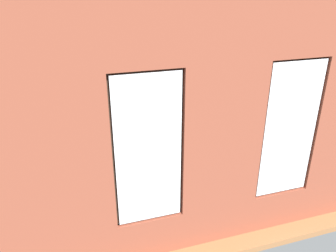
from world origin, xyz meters
The scene contains 17 objects.
ground_plane centered at (0.00, 0.00, -0.05)m, with size 7.27×5.55×0.10m, color #99663D.
brick_wall_with_windows centered at (0.00, 2.39, 1.75)m, with size 6.67×0.30×3.50m.
couch_by_window centered at (0.80, 1.74, 0.33)m, with size 2.03×0.87×0.80m.
couch_left centered at (-2.64, 0.71, 0.33)m, with size 0.95×1.96×0.80m.
coffee_table centered at (0.35, -0.27, 0.37)m, with size 1.41×0.73×0.42m.
cup_ceramic centered at (0.35, -0.27, 0.47)m, with size 0.09×0.09×0.10m, color #B23D38.
candle_jar centered at (-0.04, -0.39, 0.47)m, with size 0.08×0.08×0.10m, color #B7333D.
table_plant_small centered at (0.77, -0.16, 0.56)m, with size 0.16×0.16×0.25m.
remote_gray centered at (0.52, -0.36, 0.43)m, with size 0.05×0.17×0.02m, color #59595B.
media_console centered at (2.99, -0.32, 0.25)m, with size 0.99×0.42×0.50m, color black.
tv_flatscreen centered at (2.99, -0.32, 0.94)m, with size 1.24×0.20×0.86m.
papasan_chair centered at (0.67, -1.33, 0.43)m, with size 1.03×1.03×0.67m.
potted_plant_foreground_right centered at (2.69, -1.72, 0.74)m, with size 0.72×0.72×1.12m.
potted_plant_by_left_couch centered at (-2.24, -0.71, 0.35)m, with size 0.26×0.26×0.49m.
potted_plant_beside_window_right centered at (2.09, 1.84, 0.68)m, with size 0.73×0.73×1.03m.
potted_plant_near_tv centered at (2.44, 0.63, 0.62)m, with size 0.83×0.77×1.09m.
potted_plant_corner_near_left centered at (-2.79, -1.77, 0.66)m, with size 0.59×0.59×1.02m.
Camera 1 is at (1.85, 5.83, 3.49)m, focal length 35.00 mm.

